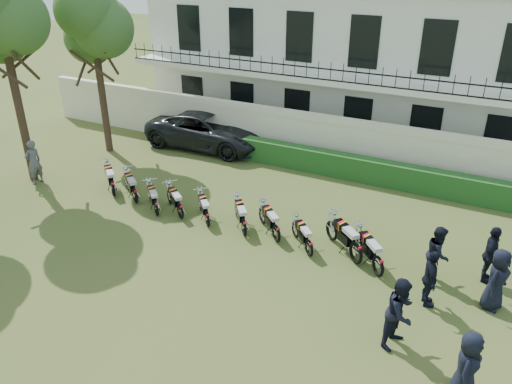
{
  "coord_description": "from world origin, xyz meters",
  "views": [
    {
      "loc": [
        7.51,
        -11.56,
        8.67
      ],
      "look_at": [
        0.65,
        1.61,
        1.42
      ],
      "focal_mm": 35.0,
      "sensor_mm": 36.0,
      "label": 1
    }
  ],
  "objects_px": {
    "motorcycle_1": "(135,192)",
    "officer_5": "(490,255)",
    "motorcycle_7": "(309,244)",
    "motorcycle_2": "(156,205)",
    "motorcycle_3": "(180,207)",
    "inspector": "(34,162)",
    "officer_2": "(430,279)",
    "motorcycle_4": "(207,215)",
    "officer_3": "(497,279)",
    "motorcycle_5": "(244,223)",
    "motorcycle_9": "(379,261)",
    "tree_west_near": "(93,21)",
    "motorcycle_0": "(112,185)",
    "officer_1": "(401,313)",
    "officer_0": "(467,367)",
    "motorcycle_8": "(356,248)",
    "motorcycle_6": "(276,229)",
    "officer_4": "(438,254)",
    "suv": "(208,130)"
  },
  "relations": [
    {
      "from": "motorcycle_1",
      "to": "officer_5",
      "type": "height_order",
      "value": "officer_5"
    },
    {
      "from": "motorcycle_7",
      "to": "motorcycle_2",
      "type": "bearing_deg",
      "value": 136.57
    },
    {
      "from": "motorcycle_1",
      "to": "motorcycle_3",
      "type": "relative_size",
      "value": 1.05
    },
    {
      "from": "inspector",
      "to": "officer_2",
      "type": "height_order",
      "value": "inspector"
    },
    {
      "from": "motorcycle_4",
      "to": "officer_3",
      "type": "bearing_deg",
      "value": -44.58
    },
    {
      "from": "motorcycle_5",
      "to": "officer_2",
      "type": "bearing_deg",
      "value": -47.79
    },
    {
      "from": "motorcycle_1",
      "to": "motorcycle_9",
      "type": "bearing_deg",
      "value": -55.93
    },
    {
      "from": "tree_west_near",
      "to": "motorcycle_0",
      "type": "distance_m",
      "value": 7.44
    },
    {
      "from": "motorcycle_0",
      "to": "officer_1",
      "type": "height_order",
      "value": "officer_1"
    },
    {
      "from": "tree_west_near",
      "to": "motorcycle_1",
      "type": "height_order",
      "value": "tree_west_near"
    },
    {
      "from": "motorcycle_1",
      "to": "officer_0",
      "type": "relative_size",
      "value": 0.93
    },
    {
      "from": "motorcycle_4",
      "to": "officer_0",
      "type": "bearing_deg",
      "value": -66.55
    },
    {
      "from": "tree_west_near",
      "to": "motorcycle_9",
      "type": "xyz_separation_m",
      "value": [
        14.04,
        -4.16,
        -5.39
      ]
    },
    {
      "from": "motorcycle_2",
      "to": "motorcycle_9",
      "type": "bearing_deg",
      "value": -47.98
    },
    {
      "from": "motorcycle_4",
      "to": "motorcycle_9",
      "type": "distance_m",
      "value": 5.99
    },
    {
      "from": "tree_west_near",
      "to": "motorcycle_8",
      "type": "xyz_separation_m",
      "value": [
        13.26,
        -3.82,
        -5.35
      ]
    },
    {
      "from": "motorcycle_5",
      "to": "officer_5",
      "type": "xyz_separation_m",
      "value": [
        7.4,
        1.03,
        0.41
      ]
    },
    {
      "from": "motorcycle_2",
      "to": "officer_0",
      "type": "xyz_separation_m",
      "value": [
        10.8,
        -3.49,
        0.41
      ]
    },
    {
      "from": "motorcycle_0",
      "to": "officer_1",
      "type": "xyz_separation_m",
      "value": [
        11.65,
        -2.98,
        0.42
      ]
    },
    {
      "from": "motorcycle_6",
      "to": "motorcycle_7",
      "type": "relative_size",
      "value": 1.11
    },
    {
      "from": "motorcycle_3",
      "to": "motorcycle_9",
      "type": "distance_m",
      "value": 7.14
    },
    {
      "from": "officer_4",
      "to": "officer_2",
      "type": "bearing_deg",
      "value": 178.92
    },
    {
      "from": "motorcycle_6",
      "to": "suv",
      "type": "height_order",
      "value": "suv"
    },
    {
      "from": "motorcycle_8",
      "to": "officer_4",
      "type": "relative_size",
      "value": 0.98
    },
    {
      "from": "motorcycle_0",
      "to": "officer_2",
      "type": "xyz_separation_m",
      "value": [
        12.01,
        -1.12,
        0.33
      ]
    },
    {
      "from": "motorcycle_2",
      "to": "officer_4",
      "type": "height_order",
      "value": "officer_4"
    },
    {
      "from": "motorcycle_5",
      "to": "suv",
      "type": "relative_size",
      "value": 0.25
    },
    {
      "from": "motorcycle_0",
      "to": "motorcycle_2",
      "type": "bearing_deg",
      "value": -60.96
    },
    {
      "from": "motorcycle_0",
      "to": "motorcycle_7",
      "type": "distance_m",
      "value": 8.32
    },
    {
      "from": "motorcycle_7",
      "to": "inspector",
      "type": "bearing_deg",
      "value": 136.18
    },
    {
      "from": "officer_4",
      "to": "motorcycle_3",
      "type": "bearing_deg",
      "value": 91.0
    },
    {
      "from": "motorcycle_9",
      "to": "officer_5",
      "type": "height_order",
      "value": "officer_5"
    },
    {
      "from": "tree_west_near",
      "to": "motorcycle_3",
      "type": "distance_m",
      "value": 9.64
    },
    {
      "from": "motorcycle_0",
      "to": "officer_0",
      "type": "xyz_separation_m",
      "value": [
        13.26,
        -3.97,
        0.35
      ]
    },
    {
      "from": "motorcycle_5",
      "to": "motorcycle_6",
      "type": "relative_size",
      "value": 1.04
    },
    {
      "from": "tree_west_near",
      "to": "motorcycle_3",
      "type": "bearing_deg",
      "value": -29.96
    },
    {
      "from": "motorcycle_0",
      "to": "officer_5",
      "type": "relative_size",
      "value": 0.91
    },
    {
      "from": "officer_2",
      "to": "motorcycle_8",
      "type": "bearing_deg",
      "value": 46.74
    },
    {
      "from": "motorcycle_7",
      "to": "officer_5",
      "type": "bearing_deg",
      "value": -31.06
    },
    {
      "from": "motorcycle_6",
      "to": "officer_1",
      "type": "bearing_deg",
      "value": -79.15
    },
    {
      "from": "motorcycle_6",
      "to": "motorcycle_5",
      "type": "bearing_deg",
      "value": 140.35
    },
    {
      "from": "motorcycle_3",
      "to": "inspector",
      "type": "xyz_separation_m",
      "value": [
        -6.99,
        -0.22,
        0.46
      ]
    },
    {
      "from": "motorcycle_3",
      "to": "motorcycle_1",
      "type": "bearing_deg",
      "value": 121.71
    },
    {
      "from": "motorcycle_4",
      "to": "motorcycle_1",
      "type": "bearing_deg",
      "value": 132.19
    },
    {
      "from": "officer_3",
      "to": "officer_4",
      "type": "relative_size",
      "value": 1.04
    },
    {
      "from": "motorcycle_1",
      "to": "officer_2",
      "type": "bearing_deg",
      "value": -59.15
    },
    {
      "from": "motorcycle_0",
      "to": "motorcycle_1",
      "type": "bearing_deg",
      "value": -53.0
    },
    {
      "from": "motorcycle_5",
      "to": "motorcycle_4",
      "type": "bearing_deg",
      "value": 142.2
    },
    {
      "from": "officer_0",
      "to": "motorcycle_9",
      "type": "bearing_deg",
      "value": 40.42
    },
    {
      "from": "motorcycle_5",
      "to": "motorcycle_0",
      "type": "bearing_deg",
      "value": 137.91
    }
  ]
}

